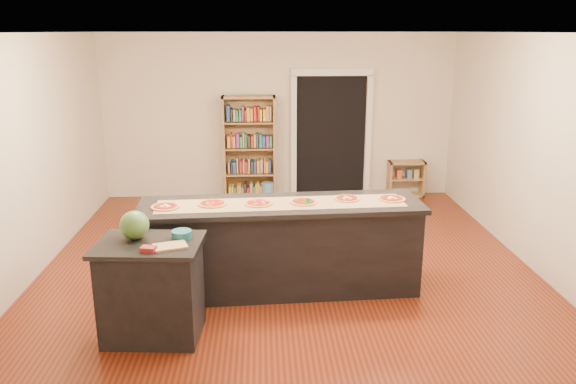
{
  "coord_description": "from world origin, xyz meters",
  "views": [
    {
      "loc": [
        -0.3,
        -6.11,
        2.82
      ],
      "look_at": [
        0.0,
        0.2,
        1.0
      ],
      "focal_mm": 35.0,
      "sensor_mm": 36.0,
      "label": 1
    }
  ],
  "objects_px": {
    "side_counter": "(152,289)",
    "waste_bin": "(268,191)",
    "bookshelf": "(249,148)",
    "low_shelf": "(406,179)",
    "watermelon": "(134,225)",
    "kitchen_island": "(281,246)"
  },
  "relations": [
    {
      "from": "side_counter",
      "to": "waste_bin",
      "type": "bearing_deg",
      "value": 79.6
    },
    {
      "from": "bookshelf",
      "to": "low_shelf",
      "type": "xyz_separation_m",
      "value": [
        2.74,
        0.02,
        -0.57
      ]
    },
    {
      "from": "low_shelf",
      "to": "watermelon",
      "type": "xyz_separation_m",
      "value": [
        -3.72,
        -4.45,
        0.77
      ]
    },
    {
      "from": "bookshelf",
      "to": "waste_bin",
      "type": "relative_size",
      "value": 5.78
    },
    {
      "from": "watermelon",
      "to": "bookshelf",
      "type": "bearing_deg",
      "value": 77.54
    },
    {
      "from": "watermelon",
      "to": "kitchen_island",
      "type": "bearing_deg",
      "value": 31.38
    },
    {
      "from": "waste_bin",
      "to": "watermelon",
      "type": "relative_size",
      "value": 1.14
    },
    {
      "from": "side_counter",
      "to": "watermelon",
      "type": "distance_m",
      "value": 0.63
    },
    {
      "from": "bookshelf",
      "to": "low_shelf",
      "type": "relative_size",
      "value": 2.82
    },
    {
      "from": "low_shelf",
      "to": "waste_bin",
      "type": "xyz_separation_m",
      "value": [
        -2.43,
        -0.13,
        -0.16
      ]
    },
    {
      "from": "side_counter",
      "to": "bookshelf",
      "type": "distance_m",
      "value": 4.63
    },
    {
      "from": "side_counter",
      "to": "watermelon",
      "type": "xyz_separation_m",
      "value": [
        -0.14,
        0.1,
        0.61
      ]
    },
    {
      "from": "low_shelf",
      "to": "watermelon",
      "type": "distance_m",
      "value": 5.85
    },
    {
      "from": "bookshelf",
      "to": "waste_bin",
      "type": "distance_m",
      "value": 0.8
    },
    {
      "from": "waste_bin",
      "to": "watermelon",
      "type": "height_order",
      "value": "watermelon"
    },
    {
      "from": "bookshelf",
      "to": "waste_bin",
      "type": "xyz_separation_m",
      "value": [
        0.31,
        -0.11,
        -0.74
      ]
    },
    {
      "from": "bookshelf",
      "to": "watermelon",
      "type": "distance_m",
      "value": 4.54
    },
    {
      "from": "kitchen_island",
      "to": "side_counter",
      "type": "bearing_deg",
      "value": -145.78
    },
    {
      "from": "side_counter",
      "to": "watermelon",
      "type": "relative_size",
      "value": 3.57
    },
    {
      "from": "side_counter",
      "to": "bookshelf",
      "type": "relative_size",
      "value": 0.54
    },
    {
      "from": "kitchen_island",
      "to": "watermelon",
      "type": "distance_m",
      "value": 1.73
    },
    {
      "from": "kitchen_island",
      "to": "low_shelf",
      "type": "relative_size",
      "value": 4.89
    }
  ]
}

